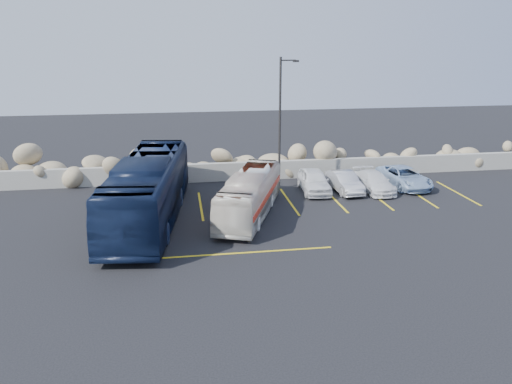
{
  "coord_description": "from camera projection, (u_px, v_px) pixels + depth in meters",
  "views": [
    {
      "loc": [
        -3.56,
        -19.75,
        8.98
      ],
      "look_at": [
        0.18,
        4.0,
        1.59
      ],
      "focal_mm": 35.0,
      "sensor_mm": 36.0,
      "label": 1
    }
  ],
  "objects": [
    {
      "name": "car_b",
      "position": [
        344.0,
        182.0,
        30.52
      ],
      "size": [
        1.5,
        3.75,
        1.21
      ],
      "primitive_type": "imported",
      "rotation": [
        0.0,
        0.0,
        0.06
      ],
      "color": "#B4B3B9",
      "rests_on": "ground"
    },
    {
      "name": "car_c",
      "position": [
        374.0,
        182.0,
        30.65
      ],
      "size": [
        1.74,
        4.01,
        1.15
      ],
      "primitive_type": "imported",
      "rotation": [
        0.0,
        0.0,
        0.03
      ],
      "color": "white",
      "rests_on": "ground"
    },
    {
      "name": "vintage_bus",
      "position": [
        250.0,
        195.0,
        26.23
      ],
      "size": [
        4.7,
        8.38,
        2.29
      ],
      "primitive_type": "imported",
      "rotation": [
        0.0,
        0.0,
        -0.36
      ],
      "color": "silver",
      "rests_on": "ground"
    },
    {
      "name": "tour_coach",
      "position": [
        148.0,
        190.0,
        25.28
      ],
      "size": [
        4.26,
        12.22,
        3.33
      ],
      "primitive_type": "imported",
      "rotation": [
        0.0,
        0.0,
        -0.12
      ],
      "color": "#101B37",
      "rests_on": "ground"
    },
    {
      "name": "riprap_pile",
      "position": [
        232.0,
        157.0,
        33.9
      ],
      "size": [
        54.0,
        2.8,
        2.6
      ],
      "primitive_type": null,
      "color": "tan",
      "rests_on": "ground"
    },
    {
      "name": "ground",
      "position": [
        266.0,
        253.0,
        21.81
      ],
      "size": [
        90.0,
        90.0,
        0.0
      ],
      "primitive_type": "plane",
      "color": "black",
      "rests_on": "ground"
    },
    {
      "name": "lamppost",
      "position": [
        281.0,
        121.0,
        29.9
      ],
      "size": [
        1.14,
        0.18,
        8.0
      ],
      "color": "#2D2A28",
      "rests_on": "ground"
    },
    {
      "name": "seawall",
      "position": [
        234.0,
        171.0,
        32.97
      ],
      "size": [
        60.0,
        0.4,
        1.2
      ],
      "primitive_type": "cube",
      "color": "gray",
      "rests_on": "ground"
    },
    {
      "name": "car_d",
      "position": [
        404.0,
        177.0,
        31.54
      ],
      "size": [
        2.48,
        4.65,
        1.24
      ],
      "primitive_type": "imported",
      "rotation": [
        0.0,
        0.0,
        0.1
      ],
      "color": "#91ACCE",
      "rests_on": "ground"
    },
    {
      "name": "car_a",
      "position": [
        314.0,
        181.0,
        30.48
      ],
      "size": [
        1.87,
        4.12,
        1.37
      ],
      "primitive_type": "imported",
      "rotation": [
        0.0,
        0.0,
        -0.06
      ],
      "color": "white",
      "rests_on": "ground"
    },
    {
      "name": "parking_lines",
      "position": [
        331.0,
        207.0,
        27.76
      ],
      "size": [
        18.16,
        9.36,
        0.01
      ],
      "color": "gold",
      "rests_on": "ground"
    }
  ]
}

